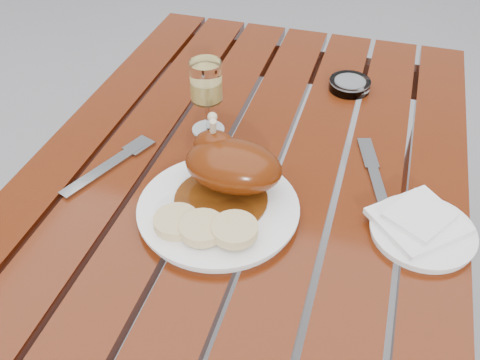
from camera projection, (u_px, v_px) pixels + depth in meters
name	position (u px, v px, depth m)	size (l,w,h in m)	color
table	(245.00, 290.00, 1.25)	(0.80, 1.20, 0.75)	#64240B
dinner_plate	(218.00, 210.00, 0.90)	(0.27, 0.27, 0.02)	white
roast_duck	(230.00, 165.00, 0.91)	(0.17, 0.17, 0.12)	#502409
bread_dumplings	(204.00, 226.00, 0.84)	(0.17, 0.08, 0.02)	#DABD85
wine_glass	(207.00, 98.00, 1.04)	(0.07, 0.07, 0.15)	#F5D66F
side_plate	(422.00, 232.00, 0.86)	(0.17, 0.17, 0.01)	white
napkin	(418.00, 221.00, 0.87)	(0.13, 0.12, 0.01)	white
ashtray	(350.00, 85.00, 1.20)	(0.09, 0.09, 0.02)	#B2B7BC
fork	(105.00, 168.00, 0.99)	(0.02, 0.19, 0.01)	gray
knife	(377.00, 184.00, 0.96)	(0.02, 0.20, 0.01)	gray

